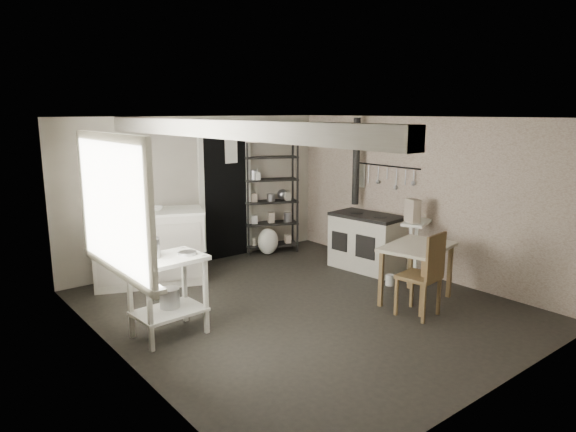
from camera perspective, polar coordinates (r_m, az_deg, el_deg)
floor at (r=6.44m, az=1.70°, el=-10.06°), size 5.00×5.00×0.00m
ceiling at (r=5.99m, az=1.83°, el=10.87°), size 5.00×5.00×0.00m
wall_back at (r=8.14m, az=-9.74°, el=2.77°), size 4.50×0.02×2.30m
wall_front at (r=4.57m, az=22.66°, el=-4.90°), size 4.50×0.02×2.30m
wall_left at (r=4.99m, az=-18.34°, el=-3.23°), size 0.02×5.00×2.30m
wall_right at (r=7.74m, az=14.55°, el=2.11°), size 0.02×5.00×2.30m
window at (r=5.11m, az=-19.06°, el=1.09°), size 0.12×1.76×1.28m
doorway at (r=8.37m, az=-6.92°, el=2.04°), size 0.96×0.10×2.08m
ceiling_beam at (r=5.29m, az=-8.25°, el=9.58°), size 0.18×5.00×0.18m
wallpaper_panel at (r=7.73m, az=14.50°, el=2.10°), size 0.01×5.00×2.30m
utensil_rail at (r=8.01m, az=10.99°, el=5.47°), size 0.06×1.20×0.44m
prep_table at (r=5.68m, az=-13.13°, el=-9.07°), size 0.80×0.59×0.87m
stockpot at (r=5.55m, az=-15.30°, el=-3.83°), size 0.30×0.30×0.27m
saucepan at (r=5.59m, az=-11.15°, el=-4.46°), size 0.26×0.26×0.11m
bucket at (r=5.75m, az=-13.01°, el=-8.95°), size 0.27×0.27×0.24m
base_cabinets at (r=7.42m, az=-15.11°, el=-3.77°), size 1.70×1.22×1.03m
mixing_bowl at (r=7.37m, az=-14.41°, el=0.08°), size 0.33×0.33×0.06m
counter_cup at (r=7.11m, az=-17.14°, el=-0.35°), size 0.16×0.16×0.10m
shelf_rack at (r=8.68m, az=-1.91°, el=2.13°), size 0.95×0.67×1.88m
shelf_jar at (r=8.50m, az=-3.43°, el=4.77°), size 0.11×0.11×0.19m
storage_box_a at (r=8.48m, az=-3.34°, el=9.10°), size 0.37×0.35×0.22m
storage_box_b at (r=8.64m, az=-0.95°, el=9.03°), size 0.33×0.31×0.19m
stove at (r=7.89m, az=8.73°, el=-2.74°), size 0.71×1.14×0.85m
stovepipe at (r=8.23m, az=7.57°, el=6.01°), size 0.13×0.13×1.54m
side_ledge at (r=7.55m, az=13.96°, el=-3.69°), size 0.62×0.48×0.85m
oats_box at (r=7.35m, az=13.68°, el=0.55°), size 0.19×0.25×0.33m
work_table at (r=6.69m, az=14.07°, el=-6.13°), size 1.10×0.88×0.74m
table_cup at (r=6.73m, az=15.72°, el=-2.37°), size 0.10×0.10×0.09m
chair at (r=6.23m, az=14.32°, el=-6.44°), size 0.48×0.50×1.02m
flour_sack at (r=8.65m, az=-2.25°, el=-2.72°), size 0.43×0.39×0.44m
floor_crock at (r=7.31m, az=11.25°, el=-6.99°), size 0.14×0.14×0.15m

